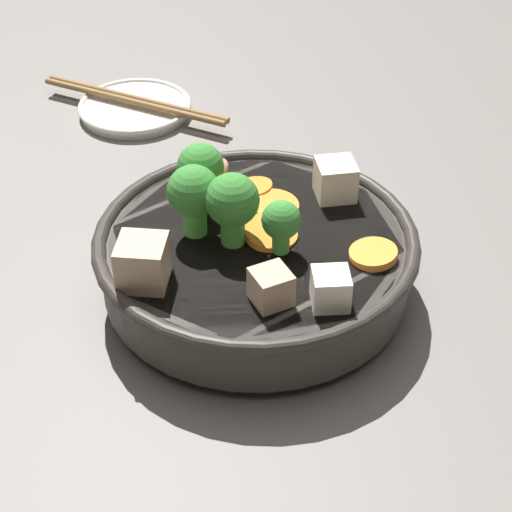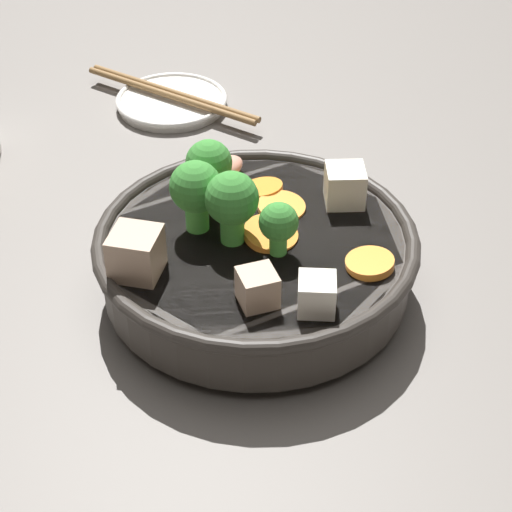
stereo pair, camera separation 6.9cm
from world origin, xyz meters
TOP-DOWN VIEW (x-y plane):
  - ground_plane at (0.00, 0.00)m, footprint 3.00×3.00m
  - stirfry_bowl at (-0.00, 0.00)m, footprint 0.26×0.26m
  - side_saucer at (-0.05, 0.33)m, footprint 0.12×0.12m
  - chopsticks_pair at (-0.05, 0.33)m, footprint 0.18×0.16m

SIDE VIEW (x-z plane):
  - ground_plane at x=0.00m, z-range 0.00..0.00m
  - side_saucer at x=-0.05m, z-range 0.00..0.01m
  - chopsticks_pair at x=-0.05m, z-range 0.01..0.02m
  - stirfry_bowl at x=0.00m, z-range -0.02..0.10m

